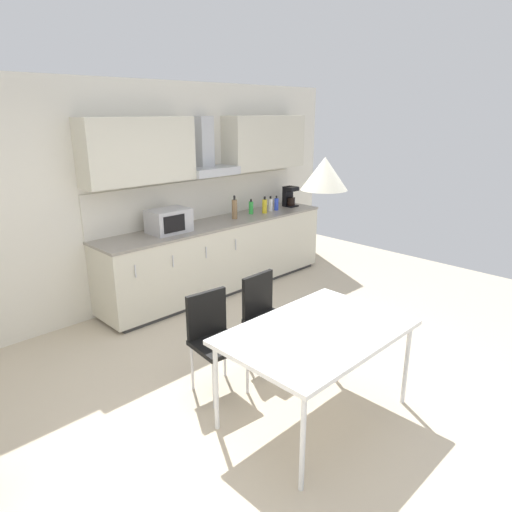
% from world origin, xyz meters
% --- Properties ---
extents(ground_plane, '(8.72, 7.33, 0.02)m').
position_xyz_m(ground_plane, '(0.00, 0.00, -0.01)').
color(ground_plane, beige).
extents(wall_back, '(6.98, 0.10, 2.67)m').
position_xyz_m(wall_back, '(0.00, 2.49, 1.34)').
color(wall_back, silver).
rests_on(wall_back, ground_plane).
extents(kitchen_counter, '(3.39, 0.67, 0.94)m').
position_xyz_m(kitchen_counter, '(1.14, 2.12, 0.47)').
color(kitchen_counter, '#333333').
rests_on(kitchen_counter, ground_plane).
extents(backsplash_tile, '(3.37, 0.02, 0.52)m').
position_xyz_m(backsplash_tile, '(1.14, 2.43, 1.20)').
color(backsplash_tile, silver).
rests_on(backsplash_tile, kitchen_counter).
extents(upper_wall_cabinets, '(3.37, 0.40, 0.73)m').
position_xyz_m(upper_wall_cabinets, '(1.14, 2.27, 1.89)').
color(upper_wall_cabinets, beige).
extents(microwave, '(0.48, 0.35, 0.28)m').
position_xyz_m(microwave, '(0.37, 2.12, 1.08)').
color(microwave, '#ADADB2').
rests_on(microwave, kitchen_counter).
extents(coffee_maker, '(0.18, 0.19, 0.30)m').
position_xyz_m(coffee_maker, '(2.57, 2.15, 1.09)').
color(coffee_maker, black).
rests_on(coffee_maker, kitchen_counter).
extents(bottle_white, '(0.06, 0.06, 0.21)m').
position_xyz_m(bottle_white, '(2.12, 2.11, 1.03)').
color(bottle_white, white).
rests_on(bottle_white, kitchen_counter).
extents(bottle_yellow, '(0.07, 0.07, 0.24)m').
position_xyz_m(bottle_yellow, '(1.95, 2.07, 1.04)').
color(bottle_yellow, yellow).
rests_on(bottle_yellow, kitchen_counter).
extents(bottle_green, '(0.06, 0.06, 0.21)m').
position_xyz_m(bottle_green, '(1.78, 2.17, 1.03)').
color(bottle_green, green).
rests_on(bottle_green, kitchen_counter).
extents(bottle_blue, '(0.06, 0.06, 0.21)m').
position_xyz_m(bottle_blue, '(2.21, 2.09, 1.03)').
color(bottle_blue, blue).
rests_on(bottle_blue, kitchen_counter).
extents(bottle_brown, '(0.07, 0.07, 0.31)m').
position_xyz_m(bottle_brown, '(1.41, 2.10, 1.07)').
color(bottle_brown, brown).
rests_on(bottle_brown, kitchen_counter).
extents(dining_table, '(1.43, 0.96, 0.75)m').
position_xyz_m(dining_table, '(-0.10, -0.49, 0.71)').
color(dining_table, white).
rests_on(dining_table, ground_plane).
extents(chair_far_right, '(0.41, 0.41, 0.87)m').
position_xyz_m(chair_far_right, '(0.22, 0.37, 0.53)').
color(chair_far_right, black).
rests_on(chair_far_right, ground_plane).
extents(chair_far_left, '(0.44, 0.44, 0.87)m').
position_xyz_m(chair_far_left, '(-0.41, 0.37, 0.53)').
color(chair_far_left, black).
rests_on(chair_far_left, ground_plane).
extents(pendant_lamp, '(0.32, 0.32, 0.22)m').
position_xyz_m(pendant_lamp, '(-0.10, -0.49, 1.92)').
color(pendant_lamp, silver).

